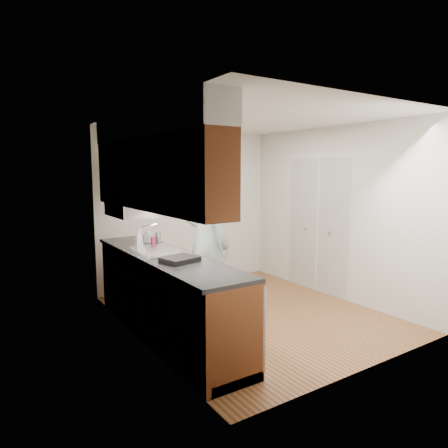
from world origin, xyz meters
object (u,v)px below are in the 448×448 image
at_px(soap_bottle_b, 148,235).
at_px(steel_can, 158,238).
at_px(person, 206,233).
at_px(soda_can, 153,241).
at_px(dish_rack, 180,259).
at_px(soap_bottle_a, 139,237).

distance_m(soap_bottle_b, steel_can, 0.15).
distance_m(person, soap_bottle_b, 0.80).
xyz_separation_m(person, soda_can, (-0.56, 0.34, -0.10)).
bearing_deg(dish_rack, person, 30.71).
bearing_deg(soap_bottle_a, soap_bottle_b, 49.55).
relative_size(person, steel_can, 16.23).
height_order(person, soap_bottle_a, person).
bearing_deg(person, soap_bottle_b, 24.34).
distance_m(soap_bottle_b, soda_can, 0.27).
xyz_separation_m(soap_bottle_a, soda_can, (0.18, -0.01, -0.07)).
xyz_separation_m(person, soap_bottle_b, (-0.52, 0.61, -0.06)).
distance_m(soda_can, steel_can, 0.21).
bearing_deg(steel_can, person, -49.37).
distance_m(steel_can, dish_rack, 1.18).
distance_m(soap_bottle_a, steel_can, 0.34).
bearing_deg(steel_can, soap_bottle_a, -155.67).
relative_size(soap_bottle_b, steel_can, 1.40).
bearing_deg(soap_bottle_a, soda_can, -4.55).
relative_size(soda_can, steel_can, 0.82).
xyz_separation_m(person, steel_can, (-0.42, 0.50, -0.08)).
bearing_deg(steel_can, dish_rack, -103.12).
bearing_deg(soda_can, soap_bottle_a, 175.45).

